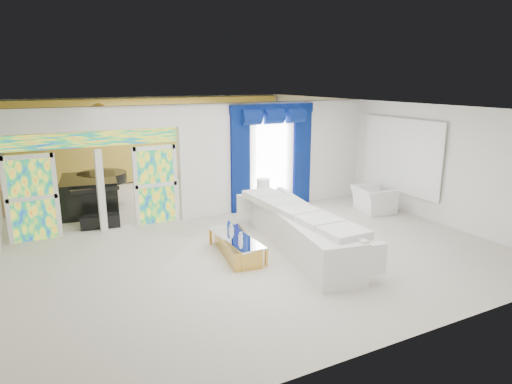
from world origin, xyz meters
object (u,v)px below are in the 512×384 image
white_sofa (299,231)px  coffee_table (237,246)px  grand_piano (90,195)px  armchair (373,199)px  console_table (272,204)px

white_sofa → coffee_table: size_ratio=2.47×
white_sofa → grand_piano: bearing=134.8°
white_sofa → armchair: white_sofa is taller
console_table → grand_piano: bearing=153.4°
console_table → grand_piano: (-4.56, 2.29, 0.30)m
white_sofa → armchair: 3.70m
coffee_table → armchair: bearing=13.5°
white_sofa → grand_piano: size_ratio=2.26×
white_sofa → console_table: (0.97, 2.85, -0.23)m
coffee_table → armchair: (4.76, 1.14, 0.16)m
armchair → coffee_table: bearing=114.4°
armchair → console_table: bearing=70.8°
white_sofa → armchair: size_ratio=3.98×
white_sofa → coffee_table: bearing=177.3°
white_sofa → grand_piano: 6.27m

